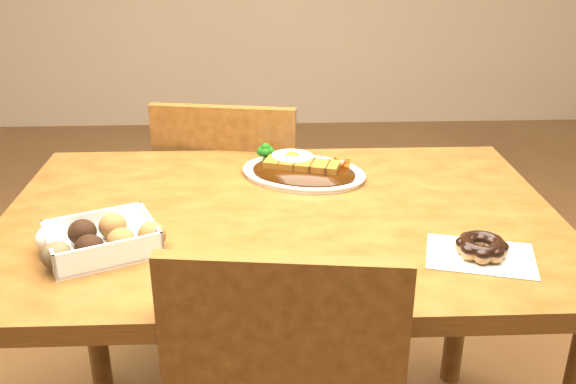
{
  "coord_description": "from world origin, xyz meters",
  "views": [
    {
      "loc": [
        -0.04,
        -1.25,
        1.35
      ],
      "look_at": [
        0.01,
        -0.03,
        0.81
      ],
      "focal_mm": 40.0,
      "sensor_mm": 36.0,
      "label": 1
    }
  ],
  "objects_px": {
    "chair_far": "(236,218)",
    "table": "(281,252)",
    "katsu_curry_plate": "(302,170)",
    "donut_box": "(99,239)",
    "pon_de_ring": "(482,247)"
  },
  "relations": [
    {
      "from": "pon_de_ring",
      "to": "katsu_curry_plate",
      "type": "bearing_deg",
      "value": 126.64
    },
    {
      "from": "table",
      "to": "chair_far",
      "type": "relative_size",
      "value": 1.38
    },
    {
      "from": "donut_box",
      "to": "pon_de_ring",
      "type": "height_order",
      "value": "donut_box"
    },
    {
      "from": "katsu_curry_plate",
      "to": "pon_de_ring",
      "type": "relative_size",
      "value": 1.57
    },
    {
      "from": "chair_far",
      "to": "table",
      "type": "bearing_deg",
      "value": 112.67
    },
    {
      "from": "table",
      "to": "chair_far",
      "type": "height_order",
      "value": "chair_far"
    },
    {
      "from": "katsu_curry_plate",
      "to": "pon_de_ring",
      "type": "bearing_deg",
      "value": -53.36
    },
    {
      "from": "chair_far",
      "to": "donut_box",
      "type": "relative_size",
      "value": 3.57
    },
    {
      "from": "chair_far",
      "to": "pon_de_ring",
      "type": "relative_size",
      "value": 3.82
    },
    {
      "from": "pon_de_ring",
      "to": "donut_box",
      "type": "bearing_deg",
      "value": 176.22
    },
    {
      "from": "katsu_curry_plate",
      "to": "pon_de_ring",
      "type": "xyz_separation_m",
      "value": [
        0.31,
        -0.42,
        0.0
      ]
    },
    {
      "from": "donut_box",
      "to": "pon_de_ring",
      "type": "xyz_separation_m",
      "value": [
        0.72,
        -0.05,
        -0.01
      ]
    },
    {
      "from": "table",
      "to": "pon_de_ring",
      "type": "distance_m",
      "value": 0.44
    },
    {
      "from": "table",
      "to": "katsu_curry_plate",
      "type": "xyz_separation_m",
      "value": [
        0.06,
        0.21,
        0.11
      ]
    },
    {
      "from": "table",
      "to": "pon_de_ring",
      "type": "xyz_separation_m",
      "value": [
        0.37,
        -0.21,
        0.12
      ]
    }
  ]
}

